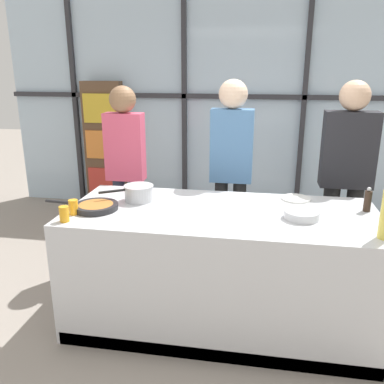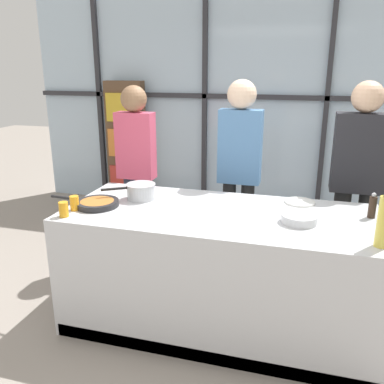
{
  "view_description": "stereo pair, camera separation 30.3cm",
  "coord_description": "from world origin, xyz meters",
  "px_view_note": "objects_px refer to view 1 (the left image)",
  "views": [
    {
      "loc": [
        0.25,
        -2.76,
        1.91
      ],
      "look_at": [
        -0.23,
        0.1,
        1.01
      ],
      "focal_mm": 38.0,
      "sensor_mm": 36.0,
      "label": 1
    },
    {
      "loc": [
        0.55,
        -2.69,
        1.91
      ],
      "look_at": [
        -0.23,
        0.1,
        1.01
      ],
      "focal_mm": 38.0,
      "sensor_mm": 36.0,
      "label": 2
    }
  ],
  "objects_px": {
    "frying_pan": "(95,206)",
    "pepper_grinder": "(368,200)",
    "spectator_center_right": "(346,171)",
    "juice_glass_far": "(73,207)",
    "saucepan": "(139,193)",
    "mixing_bowl": "(302,214)",
    "spectator_center_left": "(231,163)",
    "spectator_far_left": "(126,162)",
    "white_plate": "(296,199)",
    "juice_glass_near": "(64,214)"
  },
  "relations": [
    {
      "from": "mixing_bowl",
      "to": "saucepan",
      "type": "bearing_deg",
      "value": 171.22
    },
    {
      "from": "spectator_far_left",
      "to": "juice_glass_near",
      "type": "distance_m",
      "value": 1.23
    },
    {
      "from": "pepper_grinder",
      "to": "juice_glass_near",
      "type": "height_order",
      "value": "pepper_grinder"
    },
    {
      "from": "spectator_center_left",
      "to": "spectator_center_right",
      "type": "height_order",
      "value": "spectator_center_left"
    },
    {
      "from": "mixing_bowl",
      "to": "juice_glass_far",
      "type": "height_order",
      "value": "juice_glass_far"
    },
    {
      "from": "spectator_center_right",
      "to": "mixing_bowl",
      "type": "height_order",
      "value": "spectator_center_right"
    },
    {
      "from": "white_plate",
      "to": "pepper_grinder",
      "type": "height_order",
      "value": "pepper_grinder"
    },
    {
      "from": "spectator_center_right",
      "to": "juice_glass_far",
      "type": "bearing_deg",
      "value": 28.29
    },
    {
      "from": "mixing_bowl",
      "to": "juice_glass_near",
      "type": "relative_size",
      "value": 2.24
    },
    {
      "from": "spectator_center_right",
      "to": "pepper_grinder",
      "type": "xyz_separation_m",
      "value": [
        0.03,
        -0.67,
        -0.05
      ]
    },
    {
      "from": "saucepan",
      "to": "juice_glass_far",
      "type": "height_order",
      "value": "saucepan"
    },
    {
      "from": "spectator_far_left",
      "to": "spectator_center_left",
      "type": "relative_size",
      "value": 0.97
    },
    {
      "from": "juice_glass_far",
      "to": "saucepan",
      "type": "bearing_deg",
      "value": 45.55
    },
    {
      "from": "spectator_center_left",
      "to": "juice_glass_far",
      "type": "bearing_deg",
      "value": 46.82
    },
    {
      "from": "mixing_bowl",
      "to": "spectator_far_left",
      "type": "bearing_deg",
      "value": 149.79
    },
    {
      "from": "spectator_center_left",
      "to": "pepper_grinder",
      "type": "distance_m",
      "value": 1.23
    },
    {
      "from": "spectator_center_right",
      "to": "spectator_far_left",
      "type": "bearing_deg",
      "value": 0.0
    },
    {
      "from": "spectator_center_right",
      "to": "saucepan",
      "type": "relative_size",
      "value": 4.78
    },
    {
      "from": "mixing_bowl",
      "to": "spectator_center_left",
      "type": "bearing_deg",
      "value": 121.49
    },
    {
      "from": "white_plate",
      "to": "mixing_bowl",
      "type": "bearing_deg",
      "value": -89.13
    },
    {
      "from": "spectator_center_left",
      "to": "frying_pan",
      "type": "distance_m",
      "value": 1.34
    },
    {
      "from": "spectator_center_left",
      "to": "spectator_far_left",
      "type": "bearing_deg",
      "value": 0.0
    },
    {
      "from": "saucepan",
      "to": "pepper_grinder",
      "type": "xyz_separation_m",
      "value": [
        1.69,
        0.05,
        0.02
      ]
    },
    {
      "from": "frying_pan",
      "to": "mixing_bowl",
      "type": "bearing_deg",
      "value": 2.35
    },
    {
      "from": "spectator_far_left",
      "to": "frying_pan",
      "type": "xyz_separation_m",
      "value": [
        0.09,
        -0.97,
        -0.1
      ]
    },
    {
      "from": "saucepan",
      "to": "pepper_grinder",
      "type": "height_order",
      "value": "pepper_grinder"
    },
    {
      "from": "mixing_bowl",
      "to": "juice_glass_near",
      "type": "height_order",
      "value": "juice_glass_near"
    },
    {
      "from": "saucepan",
      "to": "spectator_center_left",
      "type": "bearing_deg",
      "value": 47.49
    },
    {
      "from": "spectator_far_left",
      "to": "mixing_bowl",
      "type": "distance_m",
      "value": 1.8
    },
    {
      "from": "saucepan",
      "to": "white_plate",
      "type": "height_order",
      "value": "saucepan"
    },
    {
      "from": "saucepan",
      "to": "white_plate",
      "type": "bearing_deg",
      "value": 11.2
    },
    {
      "from": "spectator_far_left",
      "to": "pepper_grinder",
      "type": "relative_size",
      "value": 9.68
    },
    {
      "from": "spectator_center_right",
      "to": "juice_glass_near",
      "type": "relative_size",
      "value": 16.97
    },
    {
      "from": "frying_pan",
      "to": "pepper_grinder",
      "type": "distance_m",
      "value": 1.97
    },
    {
      "from": "spectator_center_left",
      "to": "white_plate",
      "type": "bearing_deg",
      "value": 138.85
    },
    {
      "from": "spectator_far_left",
      "to": "spectator_center_right",
      "type": "distance_m",
      "value": 2.0
    },
    {
      "from": "saucepan",
      "to": "pepper_grinder",
      "type": "bearing_deg",
      "value": 1.6
    },
    {
      "from": "frying_pan",
      "to": "saucepan",
      "type": "xyz_separation_m",
      "value": [
        0.25,
        0.25,
        0.04
      ]
    },
    {
      "from": "saucepan",
      "to": "juice_glass_near",
      "type": "height_order",
      "value": "saucepan"
    },
    {
      "from": "frying_pan",
      "to": "juice_glass_near",
      "type": "height_order",
      "value": "juice_glass_near"
    },
    {
      "from": "white_plate",
      "to": "spectator_center_left",
      "type": "bearing_deg",
      "value": 138.85
    },
    {
      "from": "spectator_far_left",
      "to": "saucepan",
      "type": "xyz_separation_m",
      "value": [
        0.34,
        -0.72,
        -0.06
      ]
    },
    {
      "from": "juice_glass_far",
      "to": "pepper_grinder",
      "type": "bearing_deg",
      "value": 11.49
    },
    {
      "from": "white_plate",
      "to": "pepper_grinder",
      "type": "xyz_separation_m",
      "value": [
        0.48,
        -0.19,
        0.07
      ]
    },
    {
      "from": "spectator_center_left",
      "to": "white_plate",
      "type": "xyz_separation_m",
      "value": [
        0.55,
        -0.48,
        -0.16
      ]
    },
    {
      "from": "spectator_center_left",
      "to": "pepper_grinder",
      "type": "xyz_separation_m",
      "value": [
        1.03,
        -0.67,
        -0.08
      ]
    },
    {
      "from": "spectator_center_right",
      "to": "spectator_center_left",
      "type": "bearing_deg",
      "value": 0.0
    },
    {
      "from": "spectator_center_left",
      "to": "frying_pan",
      "type": "relative_size",
      "value": 3.15
    },
    {
      "from": "frying_pan",
      "to": "saucepan",
      "type": "distance_m",
      "value": 0.36
    },
    {
      "from": "spectator_center_right",
      "to": "saucepan",
      "type": "bearing_deg",
      "value": 23.41
    }
  ]
}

